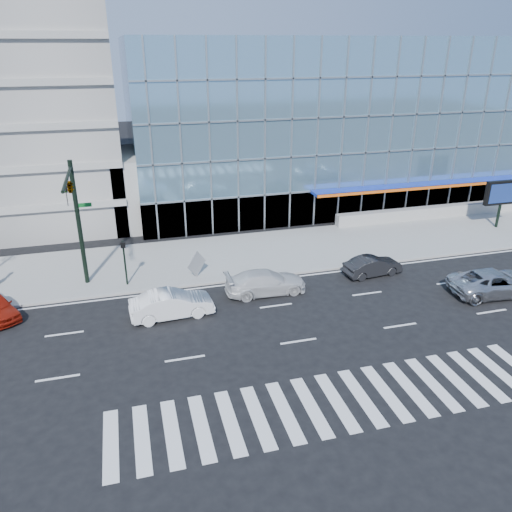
{
  "coord_description": "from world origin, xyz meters",
  "views": [
    {
      "loc": [
        -8.03,
        -25.04,
        14.54
      ],
      "look_at": [
        -0.42,
        3.0,
        2.05
      ],
      "focal_mm": 35.0,
      "sensor_mm": 36.0,
      "label": 1
    }
  ],
  "objects_px": {
    "marquee_sign": "(503,193)",
    "white_sedan": "(172,304)",
    "ped_signal_post": "(124,256)",
    "dark_sedan": "(373,266)",
    "traffic_signal": "(73,199)",
    "white_suv": "(266,282)",
    "tilted_panel": "(197,264)",
    "silver_suv": "(495,283)"
  },
  "relations": [
    {
      "from": "marquee_sign",
      "to": "white_sedan",
      "type": "bearing_deg",
      "value": -164.87
    },
    {
      "from": "ped_signal_post",
      "to": "dark_sedan",
      "type": "relative_size",
      "value": 0.75
    },
    {
      "from": "traffic_signal",
      "to": "ped_signal_post",
      "type": "xyz_separation_m",
      "value": [
        2.5,
        0.37,
        -4.02
      ]
    },
    {
      "from": "ped_signal_post",
      "to": "traffic_signal",
      "type": "bearing_deg",
      "value": -171.48
    },
    {
      "from": "ped_signal_post",
      "to": "white_suv",
      "type": "relative_size",
      "value": 0.59
    },
    {
      "from": "ped_signal_post",
      "to": "dark_sedan",
      "type": "xyz_separation_m",
      "value": [
        16.07,
        -2.52,
        -1.48
      ]
    },
    {
      "from": "white_sedan",
      "to": "marquee_sign",
      "type": "bearing_deg",
      "value": -78.7
    },
    {
      "from": "tilted_panel",
      "to": "white_suv",
      "type": "bearing_deg",
      "value": -80.21
    },
    {
      "from": "marquee_sign",
      "to": "dark_sedan",
      "type": "distance_m",
      "value": 15.65
    },
    {
      "from": "ped_signal_post",
      "to": "tilted_panel",
      "type": "bearing_deg",
      "value": 0.71
    },
    {
      "from": "traffic_signal",
      "to": "dark_sedan",
      "type": "xyz_separation_m",
      "value": [
        18.57,
        -2.15,
        -5.51
      ]
    },
    {
      "from": "traffic_signal",
      "to": "white_sedan",
      "type": "relative_size",
      "value": 1.69
    },
    {
      "from": "marquee_sign",
      "to": "white_suv",
      "type": "xyz_separation_m",
      "value": [
        -22.12,
        -6.19,
        -2.33
      ]
    },
    {
      "from": "traffic_signal",
      "to": "white_sedan",
      "type": "xyz_separation_m",
      "value": [
        4.88,
        -4.18,
        -5.38
      ]
    },
    {
      "from": "traffic_signal",
      "to": "silver_suv",
      "type": "bearing_deg",
      "value": -15.19
    },
    {
      "from": "traffic_signal",
      "to": "silver_suv",
      "type": "distance_m",
      "value": 26.02
    },
    {
      "from": "traffic_signal",
      "to": "marquee_sign",
      "type": "bearing_deg",
      "value": 5.92
    },
    {
      "from": "tilted_panel",
      "to": "traffic_signal",
      "type": "bearing_deg",
      "value": 143.16
    },
    {
      "from": "dark_sedan",
      "to": "white_sedan",
      "type": "bearing_deg",
      "value": 91.97
    },
    {
      "from": "ped_signal_post",
      "to": "white_suv",
      "type": "xyz_separation_m",
      "value": [
        8.38,
        -3.14,
        -1.4
      ]
    },
    {
      "from": "marquee_sign",
      "to": "dark_sedan",
      "type": "relative_size",
      "value": 1.0
    },
    {
      "from": "silver_suv",
      "to": "white_suv",
      "type": "height_order",
      "value": "silver_suv"
    },
    {
      "from": "traffic_signal",
      "to": "ped_signal_post",
      "type": "relative_size",
      "value": 2.67
    },
    {
      "from": "ped_signal_post",
      "to": "marquee_sign",
      "type": "bearing_deg",
      "value": 5.71
    },
    {
      "from": "white_suv",
      "to": "traffic_signal",
      "type": "bearing_deg",
      "value": 75.64
    },
    {
      "from": "traffic_signal",
      "to": "white_suv",
      "type": "bearing_deg",
      "value": -14.29
    },
    {
      "from": "ped_signal_post",
      "to": "tilted_panel",
      "type": "height_order",
      "value": "ped_signal_post"
    },
    {
      "from": "silver_suv",
      "to": "dark_sedan",
      "type": "distance_m",
      "value": 7.52
    },
    {
      "from": "silver_suv",
      "to": "tilted_panel",
      "type": "distance_m",
      "value": 18.91
    },
    {
      "from": "dark_sedan",
      "to": "tilted_panel",
      "type": "bearing_deg",
      "value": 70.93
    },
    {
      "from": "traffic_signal",
      "to": "white_suv",
      "type": "xyz_separation_m",
      "value": [
        10.88,
        -2.77,
        -5.43
      ]
    },
    {
      "from": "white_suv",
      "to": "white_sedan",
      "type": "relative_size",
      "value": 1.08
    },
    {
      "from": "white_suv",
      "to": "dark_sedan",
      "type": "relative_size",
      "value": 1.27
    },
    {
      "from": "white_sedan",
      "to": "tilted_panel",
      "type": "distance_m",
      "value": 5.1
    },
    {
      "from": "dark_sedan",
      "to": "silver_suv",
      "type": "bearing_deg",
      "value": -133.49
    },
    {
      "from": "dark_sedan",
      "to": "ped_signal_post",
      "type": "bearing_deg",
      "value": 74.62
    },
    {
      "from": "white_suv",
      "to": "tilted_panel",
      "type": "xyz_separation_m",
      "value": [
        -3.83,
        3.2,
        0.33
      ]
    },
    {
      "from": "white_sedan",
      "to": "traffic_signal",
      "type": "bearing_deg",
      "value": 45.57
    },
    {
      "from": "white_sedan",
      "to": "dark_sedan",
      "type": "height_order",
      "value": "white_sedan"
    },
    {
      "from": "traffic_signal",
      "to": "marquee_sign",
      "type": "xyz_separation_m",
      "value": [
        33.0,
        3.42,
        -3.1
      ]
    },
    {
      "from": "traffic_signal",
      "to": "marquee_sign",
      "type": "distance_m",
      "value": 33.32
    },
    {
      "from": "silver_suv",
      "to": "white_sedan",
      "type": "xyz_separation_m",
      "value": [
        -19.7,
        2.49,
        -0.01
      ]
    }
  ]
}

